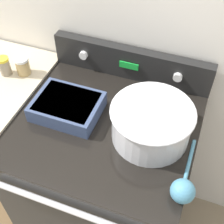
{
  "coord_description": "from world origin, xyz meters",
  "views": [
    {
      "loc": [
        0.32,
        -0.43,
        1.93
      ],
      "look_at": [
        0.02,
        0.36,
        1.01
      ],
      "focal_mm": 50.0,
      "sensor_mm": 36.0,
      "label": 1
    }
  ],
  "objects_px": {
    "ladle": "(183,189)",
    "spice_jar_white_cap": "(23,66)",
    "spice_jar_yellow_cap": "(5,66)",
    "mixing_bowl": "(152,122)",
    "casserole_dish": "(67,106)"
  },
  "relations": [
    {
      "from": "spice_jar_white_cap",
      "to": "spice_jar_yellow_cap",
      "type": "xyz_separation_m",
      "value": [
        -0.08,
        -0.03,
        0.0
      ]
    },
    {
      "from": "casserole_dish",
      "to": "ladle",
      "type": "xyz_separation_m",
      "value": [
        0.53,
        -0.21,
        0.0
      ]
    },
    {
      "from": "ladle",
      "to": "spice_jar_yellow_cap",
      "type": "xyz_separation_m",
      "value": [
        -0.91,
        0.33,
        0.02
      ]
    },
    {
      "from": "casserole_dish",
      "to": "spice_jar_yellow_cap",
      "type": "bearing_deg",
      "value": 163.07
    },
    {
      "from": "casserole_dish",
      "to": "spice_jar_white_cap",
      "type": "distance_m",
      "value": 0.34
    },
    {
      "from": "mixing_bowl",
      "to": "ladle",
      "type": "xyz_separation_m",
      "value": [
        0.17,
        -0.21,
        -0.04
      ]
    },
    {
      "from": "spice_jar_yellow_cap",
      "to": "ladle",
      "type": "bearing_deg",
      "value": -19.85
    },
    {
      "from": "ladle",
      "to": "spice_jar_white_cap",
      "type": "relative_size",
      "value": 3.35
    },
    {
      "from": "casserole_dish",
      "to": "spice_jar_white_cap",
      "type": "relative_size",
      "value": 3.11
    },
    {
      "from": "mixing_bowl",
      "to": "spice_jar_yellow_cap",
      "type": "height_order",
      "value": "mixing_bowl"
    },
    {
      "from": "mixing_bowl",
      "to": "spice_jar_white_cap",
      "type": "xyz_separation_m",
      "value": [
        -0.66,
        0.15,
        -0.03
      ]
    },
    {
      "from": "spice_jar_white_cap",
      "to": "ladle",
      "type": "bearing_deg",
      "value": -23.4
    },
    {
      "from": "casserole_dish",
      "to": "spice_jar_yellow_cap",
      "type": "height_order",
      "value": "spice_jar_yellow_cap"
    },
    {
      "from": "casserole_dish",
      "to": "ladle",
      "type": "bearing_deg",
      "value": -21.86
    },
    {
      "from": "mixing_bowl",
      "to": "casserole_dish",
      "type": "relative_size",
      "value": 1.17
    }
  ]
}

